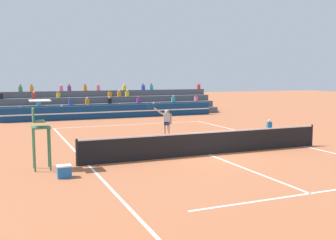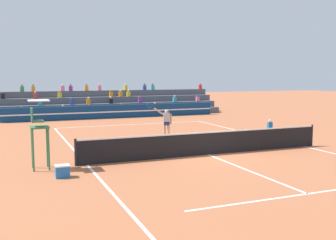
% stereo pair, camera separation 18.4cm
% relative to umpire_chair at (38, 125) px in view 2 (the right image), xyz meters
% --- Properties ---
extents(ground_plane, '(120.00, 120.00, 0.00)m').
position_rel_umpire_chair_xyz_m(ground_plane, '(7.32, 0.00, -1.72)').
color(ground_plane, '#AD603D').
extents(court_lines, '(11.10, 23.90, 0.01)m').
position_rel_umpire_chair_xyz_m(court_lines, '(7.32, 0.00, -1.71)').
color(court_lines, white).
rests_on(court_lines, ground).
extents(tennis_net, '(12.00, 0.10, 1.10)m').
position_rel_umpire_chair_xyz_m(tennis_net, '(7.32, 0.00, -1.17)').
color(tennis_net, black).
rests_on(tennis_net, ground).
extents(sponsor_banner_wall, '(18.00, 0.26, 1.10)m').
position_rel_umpire_chair_xyz_m(sponsor_banner_wall, '(7.32, 16.71, -1.17)').
color(sponsor_banner_wall, navy).
rests_on(sponsor_banner_wall, ground).
extents(bleacher_stand, '(20.90, 3.80, 2.83)m').
position_rel_umpire_chair_xyz_m(bleacher_stand, '(7.31, 19.88, -0.88)').
color(bleacher_stand, '#4C515B').
rests_on(bleacher_stand, ground).
extents(umpire_chair, '(0.76, 0.84, 2.67)m').
position_rel_umpire_chair_xyz_m(umpire_chair, '(0.00, 0.00, 0.00)').
color(umpire_chair, '#337047').
rests_on(umpire_chair, ground).
extents(ball_kid_courtside, '(0.30, 0.36, 0.84)m').
position_rel_umpire_chair_xyz_m(ball_kid_courtside, '(14.17, 4.69, -1.39)').
color(ball_kid_courtside, black).
rests_on(ball_kid_courtside, ground).
extents(tennis_player, '(1.39, 0.54, 2.18)m').
position_rel_umpire_chair_xyz_m(tennis_player, '(7.06, 4.53, -0.74)').
color(tennis_player, tan).
rests_on(tennis_player, ground).
extents(tennis_ball, '(0.07, 0.07, 0.07)m').
position_rel_umpire_chair_xyz_m(tennis_ball, '(3.84, 1.16, -1.68)').
color(tennis_ball, '#C6DB33').
rests_on(tennis_ball, ground).
extents(equipment_cooler, '(0.50, 0.38, 0.45)m').
position_rel_umpire_chair_xyz_m(equipment_cooler, '(0.65, -1.60, -1.49)').
color(equipment_cooler, '#1E66B2').
rests_on(equipment_cooler, ground).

